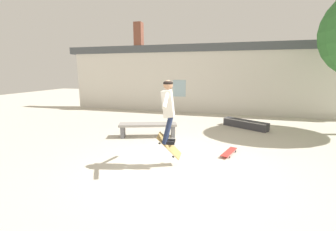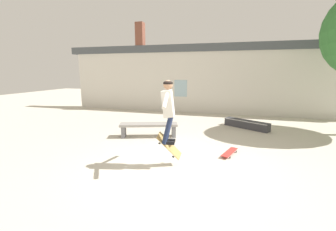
{
  "view_description": "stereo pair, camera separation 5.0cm",
  "coord_description": "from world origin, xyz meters",
  "views": [
    {
      "loc": [
        1.15,
        -4.92,
        2.25
      ],
      "look_at": [
        -0.18,
        -0.09,
        1.26
      ],
      "focal_mm": 24.0,
      "sensor_mm": 36.0,
      "label": 1
    },
    {
      "loc": [
        1.2,
        -4.91,
        2.25
      ],
      "look_at": [
        -0.18,
        -0.09,
        1.26
      ],
      "focal_mm": 24.0,
      "sensor_mm": 36.0,
      "label": 2
    }
  ],
  "objects": [
    {
      "name": "ground_plane",
      "position": [
        0.0,
        0.0,
        0.0
      ],
      "size": [
        40.0,
        40.0,
        0.0
      ],
      "primitive_type": "plane",
      "color": "beige"
    },
    {
      "name": "building_backdrop",
      "position": [
        -0.04,
        7.34,
        1.91
      ],
      "size": [
        16.67,
        0.52,
        4.9
      ],
      "color": "beige",
      "rests_on": "ground_plane"
    },
    {
      "name": "park_bench",
      "position": [
        -1.52,
        2.16,
        0.36
      ],
      "size": [
        2.02,
        1.08,
        0.48
      ],
      "rotation": [
        0.0,
        0.0,
        0.33
      ],
      "color": "gray",
      "rests_on": "ground_plane"
    },
    {
      "name": "skate_ledge",
      "position": [
        1.82,
        4.37,
        0.16
      ],
      "size": [
        1.74,
        1.25,
        0.32
      ],
      "rotation": [
        0.0,
        0.0,
        -0.54
      ],
      "color": "#38383D",
      "rests_on": "ground_plane"
    },
    {
      "name": "skater",
      "position": [
        -0.18,
        -0.09,
        1.47
      ],
      "size": [
        0.35,
        1.35,
        1.45
      ],
      "rotation": [
        0.0,
        0.0,
        0.15
      ],
      "color": "silver"
    },
    {
      "name": "skateboard_flipping",
      "position": [
        -0.17,
        -0.02,
        0.51
      ],
      "size": [
        0.49,
        0.51,
        0.72
      ],
      "rotation": [
        0.0,
        0.0,
        0.61
      ],
      "color": "#AD894C"
    },
    {
      "name": "skateboard_resting",
      "position": [
        1.22,
        1.17,
        0.07
      ],
      "size": [
        0.45,
        0.86,
        0.08
      ],
      "rotation": [
        0.0,
        0.0,
        4.39
      ],
      "color": "red",
      "rests_on": "ground_plane"
    }
  ]
}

